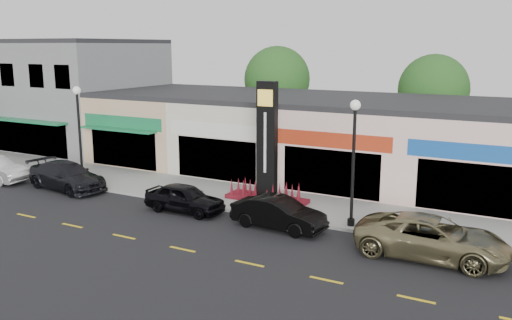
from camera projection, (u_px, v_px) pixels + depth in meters
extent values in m
plane|color=black|center=(168.00, 217.00, 25.18)|extent=(120.00, 120.00, 0.00)
cube|color=gray|center=(218.00, 194.00, 28.91)|extent=(52.00, 4.30, 0.15)
cube|color=gray|center=(194.00, 204.00, 26.97)|extent=(52.00, 0.20, 0.15)
cube|color=slate|center=(73.00, 95.00, 42.63)|extent=(12.00, 10.00, 8.00)
cube|color=#262628|center=(69.00, 41.00, 41.78)|extent=(12.00, 10.00, 0.30)
cube|color=black|center=(23.00, 137.00, 38.91)|extent=(9.00, 0.10, 2.40)
cube|color=#197445|center=(15.00, 120.00, 38.21)|extent=(9.50, 1.00, 0.14)
cube|color=black|center=(8.00, 75.00, 38.47)|extent=(1.40, 0.10, 1.60)
cube|color=black|center=(37.00, 76.00, 37.07)|extent=(1.40, 0.10, 1.60)
cube|color=black|center=(63.00, 77.00, 35.91)|extent=(1.40, 0.10, 1.60)
cube|color=tan|center=(171.00, 126.00, 38.57)|extent=(7.00, 10.00, 4.50)
cube|color=#262628|center=(170.00, 92.00, 38.08)|extent=(7.00, 10.00, 0.30)
cube|color=black|center=(124.00, 149.00, 34.49)|extent=(5.25, 0.10, 2.40)
cube|color=#197445|center=(122.00, 122.00, 34.14)|extent=(6.30, 0.12, 0.80)
cube|color=#197445|center=(118.00, 129.00, 33.83)|extent=(5.60, 0.90, 0.12)
cube|color=beige|center=(257.00, 133.00, 35.31)|extent=(7.00, 10.00, 4.50)
cube|color=#262628|center=(257.00, 96.00, 34.82)|extent=(7.00, 10.00, 0.30)
cube|color=black|center=(216.00, 159.00, 31.23)|extent=(5.25, 0.10, 2.40)
cube|color=silver|center=(216.00, 130.00, 30.88)|extent=(6.30, 0.12, 0.80)
cube|color=beige|center=(361.00, 142.00, 32.05)|extent=(7.00, 10.00, 4.50)
cube|color=#262628|center=(363.00, 101.00, 31.56)|extent=(7.00, 10.00, 0.30)
cube|color=black|center=(331.00, 172.00, 27.97)|extent=(5.25, 0.10, 2.40)
cube|color=#B83418|center=(332.00, 140.00, 27.62)|extent=(6.30, 0.12, 0.80)
cube|color=beige|center=(488.00, 153.00, 28.80)|extent=(7.00, 10.00, 4.50)
cube|color=#262628|center=(492.00, 108.00, 28.30)|extent=(7.00, 10.00, 0.30)
cube|color=black|center=(475.00, 189.00, 24.71)|extent=(5.25, 0.10, 2.40)
cube|color=#1752A7|center=(478.00, 153.00, 24.36)|extent=(6.30, 0.12, 0.80)
cylinder|color=#382619|center=(277.00, 125.00, 43.50)|extent=(0.36, 0.36, 3.15)
sphere|color=#1F5119|center=(277.00, 79.00, 42.75)|extent=(5.20, 5.20, 5.20)
cylinder|color=#382619|center=(430.00, 138.00, 37.93)|extent=(0.36, 0.36, 2.97)
sphere|color=#1F5119|center=(433.00, 89.00, 37.23)|extent=(4.80, 4.80, 4.80)
cylinder|color=black|center=(83.00, 180.00, 31.00)|extent=(0.32, 0.32, 0.30)
cylinder|color=black|center=(80.00, 137.00, 30.48)|extent=(0.14, 0.14, 5.00)
sphere|color=silver|center=(77.00, 90.00, 29.94)|extent=(0.44, 0.44, 0.44)
cylinder|color=black|center=(351.00, 222.00, 23.55)|extent=(0.32, 0.32, 0.30)
cylinder|color=black|center=(353.00, 166.00, 23.03)|extent=(0.14, 0.14, 5.00)
sphere|color=silver|center=(355.00, 105.00, 22.49)|extent=(0.44, 0.44, 0.44)
cube|color=#5C0F1B|center=(267.00, 199.00, 27.35)|extent=(4.20, 1.30, 0.20)
cube|color=black|center=(267.00, 142.00, 26.75)|extent=(1.00, 0.40, 6.00)
cube|color=yellow|center=(265.00, 98.00, 26.11)|extent=(0.80, 0.05, 0.80)
cube|color=silver|center=(265.00, 143.00, 26.56)|extent=(0.12, 0.04, 3.00)
imported|color=black|center=(67.00, 176.00, 29.97)|extent=(2.81, 5.43, 1.51)
imported|color=black|center=(185.00, 198.00, 25.87)|extent=(1.64, 4.02, 1.37)
imported|color=black|center=(278.00, 213.00, 23.49)|extent=(1.79, 4.31, 1.39)
imported|color=#817852|center=(432.00, 238.00, 20.25)|extent=(2.66, 5.65, 1.56)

